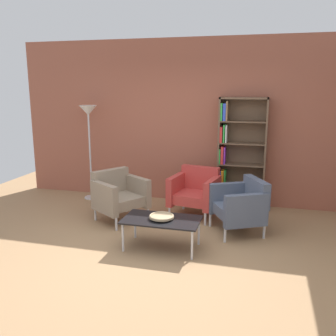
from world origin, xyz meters
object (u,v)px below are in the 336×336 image
Objects in this scene: bookshelf_tall at (238,153)px; armchair_near_window at (119,194)px; decorative_bowl at (162,216)px; armchair_corner_red at (195,191)px; armchair_spare_guest at (241,205)px; floor_lamp_torchiere at (89,122)px; coffee_table_low at (162,221)px.

bookshelf_tall reaches higher than armchair_near_window.
decorative_bowl is 0.39× the size of armchair_corner_red.
armchair_spare_guest is 3.18m from floor_lamp_torchiere.
armchair_near_window is at bearing -145.87° from armchair_corner_red.
bookshelf_tall is 5.94× the size of decorative_bowl.
armchair_spare_guest reaches higher than decorative_bowl.
coffee_table_low is 1.26m from armchair_spare_guest.
decorative_bowl is at bearing -99.05° from armchair_near_window.
coffee_table_low is at bearing -43.63° from floor_lamp_torchiere.
floor_lamp_torchiere is at bearing 77.70° from armchair_near_window.
armchair_near_window is at bearing -146.86° from bookshelf_tall.
armchair_corner_red is 1.24m from armchair_near_window.
floor_lamp_torchiere reaches higher than coffee_table_low.
decorative_bowl is 0.34× the size of armchair_near_window.
coffee_table_low is at bearing -87.76° from armchair_corner_red.
bookshelf_tall is 2.05× the size of armchair_spare_guest.
floor_lamp_torchiere reaches higher than armchair_corner_red.
bookshelf_tall is at bearing -23.96° from armchair_near_window.
bookshelf_tall reaches higher than floor_lamp_torchiere.
bookshelf_tall is at bearing 68.14° from coffee_table_low.
armchair_near_window reaches higher than decorative_bowl.
bookshelf_tall reaches higher than decorative_bowl.
armchair_corner_red is (0.19, 1.35, 0.05)m from coffee_table_low.
decorative_bowl is at bearing 63.43° from coffee_table_low.
decorative_bowl is 1.27m from armchair_near_window.
armchair_corner_red reaches higher than decorative_bowl.
bookshelf_tall reaches higher than coffee_table_low.
armchair_corner_red is 0.87× the size of armchair_near_window.
armchair_corner_red is 2.36m from floor_lamp_torchiere.
armchair_corner_red is at bearing -12.24° from floor_lamp_torchiere.
coffee_table_low is 0.57× the size of floor_lamp_torchiere.
armchair_near_window is 1.69m from floor_lamp_torchiere.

